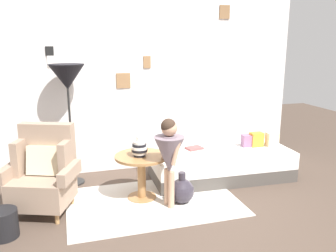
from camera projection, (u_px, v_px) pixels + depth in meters
ground_plane at (181, 229)px, 3.58m from camera, size 12.00×12.00×0.00m
gallery_wall at (138, 81)px, 5.08m from camera, size 4.80×0.12×2.60m
rug at (153, 202)px, 4.18m from camera, size 1.99×1.30×0.01m
armchair at (44, 173)px, 3.89m from camera, size 0.88×0.78×0.97m
daybed at (221, 164)px, 4.88m from camera, size 1.93×0.87×0.40m
pillow_head at (272, 140)px, 5.00m from camera, size 0.17×0.13×0.20m
pillow_mid at (256, 140)px, 5.00m from camera, size 0.18×0.12×0.20m
pillow_back at (248, 141)px, 4.99m from camera, size 0.19×0.14×0.17m
side_table at (142, 167)px, 4.20m from camera, size 0.63×0.63×0.55m
vase_striped at (139, 148)px, 4.11m from camera, size 0.19×0.19×0.24m
floor_lamp at (67, 81)px, 4.43m from camera, size 0.45×0.45×1.58m
person_child at (169, 152)px, 3.92m from camera, size 0.34×0.34×1.04m
book_on_daybed at (194, 148)px, 4.88m from camera, size 0.25×0.21×0.03m
demijohn_near at (182, 191)px, 4.14m from camera, size 0.29×0.29×0.38m
magazine_basket at (3, 224)px, 3.41m from camera, size 0.28×0.28×0.28m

